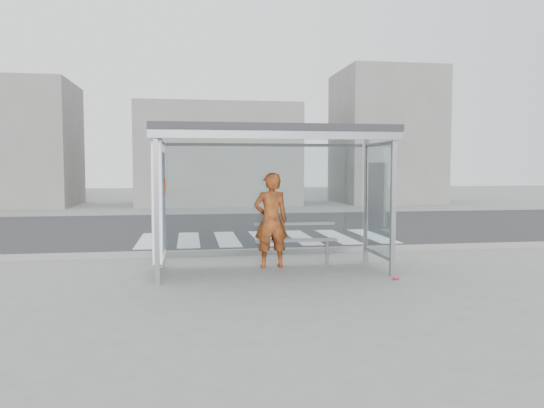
{
  "coord_description": "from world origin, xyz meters",
  "views": [
    {
      "loc": [
        -1.48,
        -9.37,
        1.9
      ],
      "look_at": [
        0.02,
        0.2,
        1.22
      ],
      "focal_mm": 35.0,
      "sensor_mm": 36.0,
      "label": 1
    }
  ],
  "objects_px": {
    "person": "(271,220)",
    "soda_can": "(396,278)",
    "bench": "(296,240)",
    "bus_shelter": "(251,162)"
  },
  "relations": [
    {
      "from": "person",
      "to": "soda_can",
      "type": "bearing_deg",
      "value": 139.22
    },
    {
      "from": "bench",
      "to": "soda_can",
      "type": "bearing_deg",
      "value": -48.56
    },
    {
      "from": "person",
      "to": "bench",
      "type": "bearing_deg",
      "value": -167.81
    },
    {
      "from": "bus_shelter",
      "to": "soda_can",
      "type": "bearing_deg",
      "value": -24.53
    },
    {
      "from": "bench",
      "to": "soda_can",
      "type": "height_order",
      "value": "bench"
    },
    {
      "from": "person",
      "to": "bench",
      "type": "relative_size",
      "value": 1.13
    },
    {
      "from": "soda_can",
      "to": "person",
      "type": "bearing_deg",
      "value": 143.0
    },
    {
      "from": "bench",
      "to": "soda_can",
      "type": "relative_size",
      "value": 14.98
    },
    {
      "from": "person",
      "to": "bus_shelter",
      "type": "bearing_deg",
      "value": 38.6
    },
    {
      "from": "bus_shelter",
      "to": "soda_can",
      "type": "relative_size",
      "value": 39.94
    }
  ]
}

